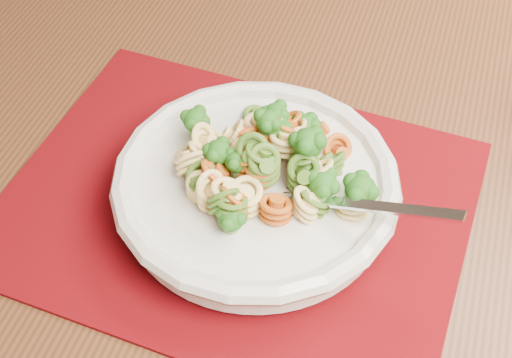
% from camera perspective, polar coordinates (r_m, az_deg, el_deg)
% --- Properties ---
extents(dining_table, '(1.51, 1.11, 0.74)m').
position_cam_1_polar(dining_table, '(0.80, 3.20, -1.38)').
color(dining_table, '#562B18').
rests_on(dining_table, ground).
extents(placemat, '(0.45, 0.37, 0.00)m').
position_cam_1_polar(placemat, '(0.66, -1.64, -1.99)').
color(placemat, '#530309').
rests_on(placemat, dining_table).
extents(pasta_bowl, '(0.25, 0.25, 0.05)m').
position_cam_1_polar(pasta_bowl, '(0.63, 0.00, -0.64)').
color(pasta_bowl, beige).
rests_on(pasta_bowl, placemat).
extents(pasta_broccoli_heap, '(0.22, 0.22, 0.06)m').
position_cam_1_polar(pasta_broccoli_heap, '(0.62, 0.00, 0.37)').
color(pasta_broccoli_heap, '#ECCA75').
rests_on(pasta_broccoli_heap, pasta_bowl).
extents(fork, '(0.18, 0.03, 0.08)m').
position_cam_1_polar(fork, '(0.60, 3.97, -1.56)').
color(fork, silver).
rests_on(fork, pasta_bowl).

